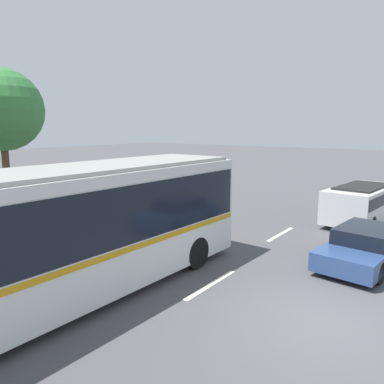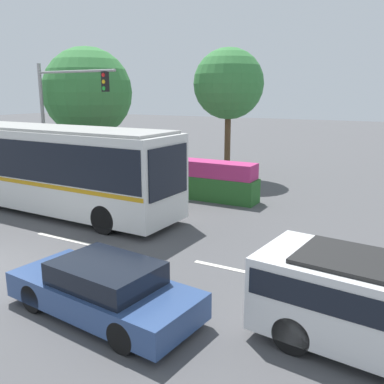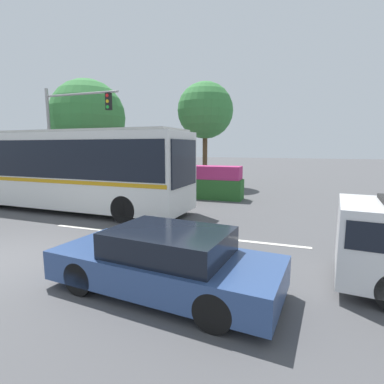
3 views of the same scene
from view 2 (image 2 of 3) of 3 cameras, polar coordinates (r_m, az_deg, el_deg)
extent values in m
cube|color=silver|center=(17.70, -18.77, 3.17)|extent=(11.44, 2.92, 3.01)
cube|color=black|center=(17.63, -18.89, 4.71)|extent=(11.22, 2.95, 1.44)
cube|color=#C68C14|center=(17.77, -18.69, 2.03)|extent=(11.33, 2.95, 0.14)
cube|color=black|center=(13.88, -3.18, 2.76)|extent=(0.12, 2.21, 1.69)
cube|color=#959592|center=(17.52, -19.15, 8.18)|extent=(10.98, 2.70, 0.10)
cylinder|color=black|center=(16.19, -6.29, -1.64)|extent=(1.01, 0.33, 1.00)
cylinder|color=black|center=(14.48, -11.72, -3.63)|extent=(1.01, 0.33, 1.00)
cylinder|color=black|center=(21.17, -22.06, 1.00)|extent=(1.01, 0.33, 1.00)
cube|color=navy|center=(9.44, -11.85, -13.36)|extent=(4.47, 2.21, 0.56)
cube|color=black|center=(9.15, -11.53, -10.66)|extent=(2.30, 1.78, 0.47)
cylinder|color=black|center=(10.02, -20.58, -13.21)|extent=(0.65, 0.28, 0.63)
cylinder|color=black|center=(10.88, -13.77, -10.58)|extent=(0.65, 0.28, 0.63)
cylinder|color=black|center=(8.22, -9.34, -18.70)|extent=(0.65, 0.28, 0.63)
cylinder|color=black|center=(9.24, -2.42, -14.67)|extent=(0.65, 0.28, 0.63)
cylinder|color=black|center=(8.30, 13.44, -18.15)|extent=(0.75, 0.33, 0.73)
cylinder|color=black|center=(9.75, 17.30, -13.41)|extent=(0.75, 0.33, 0.73)
cylinder|color=gray|center=(23.55, -19.42, 8.62)|extent=(0.18, 0.18, 6.08)
cylinder|color=gray|center=(21.77, -15.50, 15.41)|extent=(4.87, 0.12, 0.12)
cube|color=black|center=(20.54, -11.64, 14.38)|extent=(0.30, 0.22, 0.90)
cylinder|color=red|center=(20.45, -11.90, 15.21)|extent=(0.18, 0.02, 0.18)
cylinder|color=yellow|center=(20.44, -11.86, 14.37)|extent=(0.18, 0.02, 0.18)
cylinder|color=green|center=(20.44, -11.82, 13.53)|extent=(0.18, 0.02, 0.18)
cube|color=#286028|center=(20.04, -4.25, 1.36)|extent=(9.53, 1.09, 1.04)
cube|color=#B22D6B|center=(19.88, -4.29, 3.78)|extent=(9.34, 1.04, 0.68)
cylinder|color=brown|center=(25.21, -13.49, 5.58)|extent=(0.35, 0.35, 2.86)
sphere|color=#387F3D|center=(25.00, -13.90, 12.91)|extent=(4.97, 4.97, 4.97)
cylinder|color=brown|center=(23.21, 4.80, 6.39)|extent=(0.33, 0.33, 3.76)
sphere|color=#387F3D|center=(23.05, 4.96, 14.35)|extent=(3.71, 3.71, 3.71)
cube|color=silver|center=(11.58, 5.77, -10.38)|extent=(2.40, 0.16, 0.01)
cube|color=silver|center=(14.39, -16.77, -6.12)|extent=(2.40, 0.16, 0.01)
camera|label=1|loc=(18.47, -49.12, 7.79)|focal=34.73mm
camera|label=3|loc=(4.15, -34.26, -16.99)|focal=27.89mm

